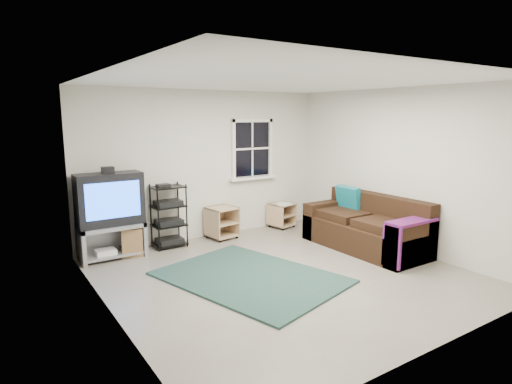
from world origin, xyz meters
TOP-DOWN VIEW (x-y plane):
  - room at (0.95, 2.27)m, footprint 4.60×4.62m
  - tv_unit at (-1.77, 2.04)m, footprint 0.96×0.48m
  - av_rack at (-0.82, 2.09)m, footprint 0.53×0.38m
  - side_table_left at (0.15, 2.08)m, footprint 0.53×0.53m
  - side_table_right at (1.50, 2.09)m, footprint 0.51×0.51m
  - sofa at (1.85, 0.21)m, footprint 0.93×2.09m
  - shag_rug at (-0.46, 0.15)m, footprint 2.26×2.72m
  - paper_bag at (-1.49, 1.94)m, footprint 0.35×0.28m

SIDE VIEW (x-z plane):
  - shag_rug at x=-0.46m, z-range 0.00..0.03m
  - paper_bag at x=-1.49m, z-range 0.00..0.45m
  - side_table_right at x=1.50m, z-range 0.03..0.52m
  - side_table_left at x=0.15m, z-range 0.02..0.58m
  - sofa at x=1.85m, z-range -0.14..0.81m
  - av_rack at x=-0.82m, z-range -0.07..0.99m
  - tv_unit at x=-1.77m, z-range 0.07..1.48m
  - room at x=0.95m, z-range -0.82..3.78m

